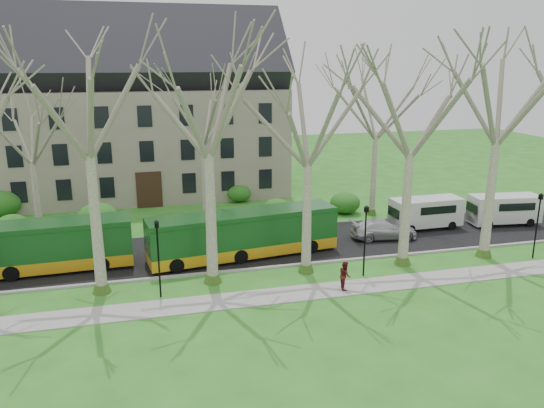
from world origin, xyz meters
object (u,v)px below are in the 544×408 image
(bus_lead, at_px, (24,248))
(bus_follow, at_px, (244,234))
(sedan, at_px, (384,229))
(van_a, at_px, (426,213))
(pedestrian_b, at_px, (345,275))
(van_b, at_px, (504,210))

(bus_lead, distance_m, bus_follow, 13.42)
(sedan, height_order, van_a, van_a)
(bus_lead, bearing_deg, pedestrian_b, -23.80)
(sedan, bearing_deg, pedestrian_b, 148.64)
(bus_follow, bearing_deg, van_b, -2.59)
(sedan, distance_m, pedestrian_b, 9.69)
(bus_follow, bearing_deg, van_a, 1.83)
(sedan, bearing_deg, van_b, -78.30)
(bus_follow, relative_size, van_b, 2.33)
(bus_lead, height_order, sedan, bus_lead)
(bus_lead, xyz_separation_m, sedan, (23.96, 0.53, -0.89))
(van_a, bearing_deg, bus_follow, -171.74)
(bus_lead, height_order, van_a, bus_lead)
(bus_lead, height_order, pedestrian_b, bus_lead)
(van_a, bearing_deg, bus_lead, -177.38)
(sedan, xyz_separation_m, pedestrian_b, (-6.04, -7.57, 0.12))
(bus_lead, distance_m, pedestrian_b, 19.27)
(bus_follow, distance_m, van_a, 14.91)
(bus_follow, height_order, pedestrian_b, bus_follow)
(sedan, xyz_separation_m, van_b, (10.67, 0.84, 0.47))
(pedestrian_b, bearing_deg, van_a, -39.00)
(sedan, relative_size, pedestrian_b, 2.94)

